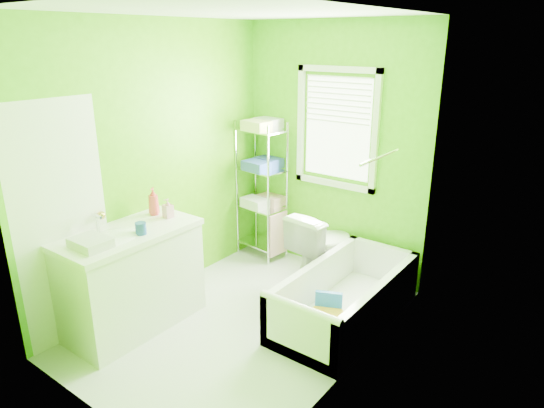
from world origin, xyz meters
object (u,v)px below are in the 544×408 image
Objects in this scene: bathtub at (344,304)px; wire_shelf_unit at (263,175)px; toilet at (323,247)px; vanity at (131,276)px.

bathtub is 0.98× the size of wire_shelf_unit.
wire_shelf_unit is (-0.89, 0.15, 0.58)m from toilet.
wire_shelf_unit reaches higher than vanity.
toilet is at bearing 136.16° from bathtub.
toilet is 0.49× the size of wire_shelf_unit.
toilet is 0.66× the size of vanity.
vanity is at bearing -90.29° from wire_shelf_unit.
bathtub is at bearing 142.99° from toilet.
bathtub is 1.78m from wire_shelf_unit.
vanity is 0.75× the size of wire_shelf_unit.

